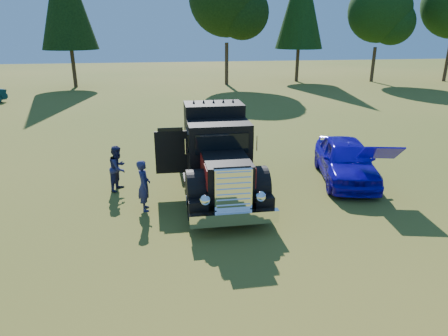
% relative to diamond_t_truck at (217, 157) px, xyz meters
% --- Properties ---
extents(ground, '(120.00, 120.00, 0.00)m').
position_rel_diamond_t_truck_xyz_m(ground, '(0.98, -1.98, -1.28)').
color(ground, '#3D5418').
rests_on(ground, ground).
extents(treeline, '(72.10, 23.52, 13.84)m').
position_rel_diamond_t_truck_xyz_m(treeline, '(0.53, 24.82, 6.53)').
color(treeline, '#2D2116').
rests_on(treeline, ground).
extents(diamond_t_truck, '(3.38, 7.16, 3.00)m').
position_rel_diamond_t_truck_xyz_m(diamond_t_truck, '(0.00, 0.00, 0.00)').
color(diamond_t_truck, black).
rests_on(diamond_t_truck, ground).
extents(hotrod_coupe, '(2.83, 4.92, 1.89)m').
position_rel_diamond_t_truck_xyz_m(hotrod_coupe, '(4.98, 0.38, -0.49)').
color(hotrod_coupe, '#081DAE').
rests_on(hotrod_coupe, ground).
extents(spectator_near, '(0.45, 0.64, 1.66)m').
position_rel_diamond_t_truck_xyz_m(spectator_near, '(-2.49, -1.18, -0.45)').
color(spectator_near, '#1D1E44').
rests_on(spectator_near, ground).
extents(spectator_far, '(0.88, 0.97, 1.63)m').
position_rel_diamond_t_truck_xyz_m(spectator_far, '(-3.45, 0.70, -0.46)').
color(spectator_far, '#1C2E42').
rests_on(spectator_far, ground).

